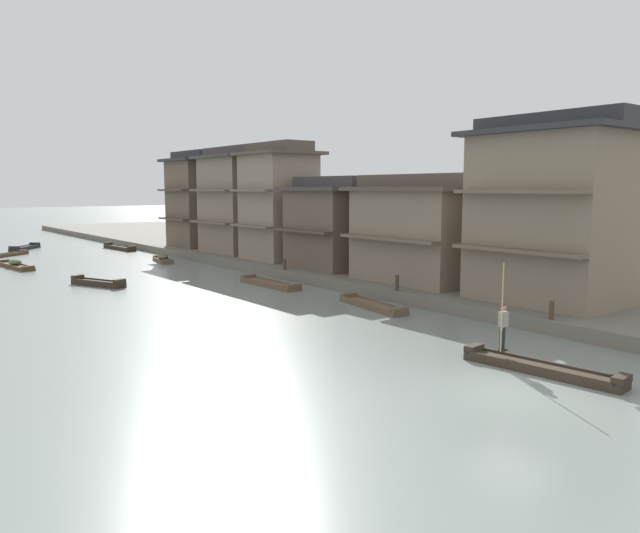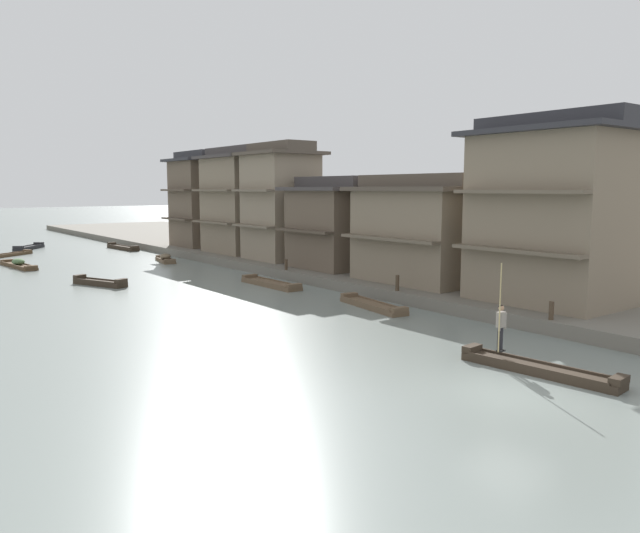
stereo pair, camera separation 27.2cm
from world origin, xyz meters
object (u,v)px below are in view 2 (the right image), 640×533
Objects in this scene: mooring_post_dock_far at (286,265)px; house_waterfront_end at (201,200)px; house_waterfront_second at (422,230)px; house_waterfront_narrow at (280,202)px; boat_crossing_west at (11,254)px; house_waterfront_nearest at (558,211)px; boatman_person at (501,322)px; boat_midriver_drifting at (18,265)px; boat_foreground_poled at (539,369)px; mooring_post_dock_mid at (397,283)px; boat_moored_nearest at (123,248)px; boat_upstream_distant at (100,283)px; boat_moored_third at (165,259)px; house_waterfront_tall at (342,223)px; mooring_post_dock_near at (551,311)px; boat_moored_second at (373,305)px; house_waterfront_far at (239,201)px; boat_moored_far at (29,248)px; boat_midriver_upstream at (271,284)px.

house_waterfront_end is at bearing 80.08° from mooring_post_dock_far.
house_waterfront_narrow is at bearing 91.28° from house_waterfront_second.
boat_crossing_west is 0.45× the size of house_waterfront_nearest.
boatman_person is at bearing -126.38° from house_waterfront_second.
boat_crossing_west is (1.20, 9.12, -0.09)m from boat_midriver_drifting.
mooring_post_dock_mid is (5.16, 11.79, 0.87)m from boat_foreground_poled.
boat_upstream_distant is (-9.00, -21.55, 0.01)m from boat_moored_nearest.
house_waterfront_tall is (6.47, -14.86, 3.37)m from boat_moored_third.
boat_moored_nearest is at bearing 97.54° from house_waterfront_nearest.
mooring_post_dock_near is (11.66, -45.81, 0.86)m from boat_crossing_west.
house_waterfront_far is (5.29, 22.60, 4.77)m from boat_moored_second.
house_waterfront_tall is at bearing 64.97° from boatman_person.
boat_upstream_distant reaches higher than boat_foreground_poled.
boatman_person is 34.89m from boat_moored_third.
boatman_person is 0.35× the size of house_waterfront_far.
boatman_person is 4.03× the size of mooring_post_dock_near.
boat_upstream_distant is 0.46× the size of house_waterfront_far.
house_waterfront_second and house_waterfront_tall have the same top height.
house_waterfront_narrow is 7.47m from mooring_post_dock_far.
house_waterfront_tall is 12.77m from house_waterfront_far.
house_waterfront_nearest is at bearing -87.88° from house_waterfront_narrow.
boat_moored_nearest is 36.74m from mooring_post_dock_mid.
boat_moored_second is 38.48m from boat_crossing_west.
house_waterfront_far is (12.26, -20.16, 4.74)m from boat_moored_far.
house_waterfront_second is (5.21, -35.08, 3.44)m from boat_moored_nearest.
boat_midriver_drifting is 30.59m from mooring_post_dock_mid.
mooring_post_dock_far is at bearing 111.70° from house_waterfront_second.
boat_midriver_drifting is 8.26× the size of mooring_post_dock_far.
boat_moored_far is 29.53m from house_waterfront_narrow.
boat_foreground_poled is 42.29m from house_waterfront_end.
boat_foreground_poled is 49.08m from boat_crossing_west.
house_waterfront_end is at bearing 45.46° from boat_upstream_distant.
boat_crossing_west is at bearing 113.81° from mooring_post_dock_far.
house_waterfront_end reaches higher than mooring_post_dock_mid.
boatman_person is 40.84m from house_waterfront_end.
house_waterfront_second is 7.90m from house_waterfront_tall.
boat_foreground_poled is at bearing -94.18° from boat_moored_third.
house_waterfront_end is (0.12, 13.46, -0.00)m from house_waterfront_narrow.
house_waterfront_nearest is at bearing -70.14° from boat_crossing_west.
house_waterfront_second is (15.17, -35.25, 3.48)m from boat_crossing_west.
house_waterfront_end is 38.66m from mooring_post_dock_near.
house_waterfront_far is 12.37× the size of mooring_post_dock_far.
mooring_post_dock_near is 19.38m from mooring_post_dock_far.
mooring_post_dock_near is (1.70, -45.64, 0.82)m from boat_moored_nearest.
boat_midriver_upstream is 17.11m from house_waterfront_nearest.
boat_upstream_distant is (-8.59, 15.55, 0.04)m from boat_moored_second.
boat_moored_third is (2.64, 36.14, 0.09)m from boat_foreground_poled.
house_waterfront_far is at bearing 75.34° from boatman_person.
boat_moored_far reaches higher than boat_crossing_west.
boat_upstream_distant is 5.31× the size of mooring_post_dock_near.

